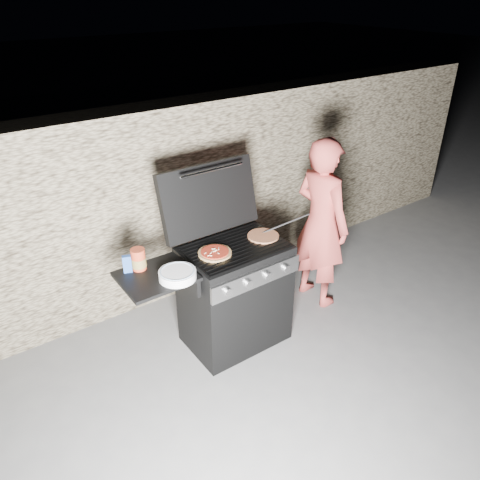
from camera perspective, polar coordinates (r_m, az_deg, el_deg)
ground at (r=4.13m, az=-0.58°, el=-11.80°), size 50.00×50.00×0.00m
stone_wall at (r=4.41m, az=-8.46°, el=4.68°), size 8.00×0.35×1.80m
gas_grill at (r=3.74m, az=-3.79°, el=-7.94°), size 1.34×0.79×0.91m
pizza_topped at (r=3.49m, az=-3.09°, el=-1.54°), size 0.33×0.33×0.03m
pizza_plain at (r=3.73m, az=2.83°, el=0.51°), size 0.28×0.28×0.01m
sauce_jar at (r=3.38m, az=-12.28°, el=-2.29°), size 0.13×0.13×0.16m
blue_carton at (r=3.36m, az=-13.59°, el=-2.86°), size 0.07×0.05×0.13m
plate_stack at (r=3.25m, az=-7.64°, el=-4.21°), size 0.34×0.34×0.06m
person at (r=4.26m, az=9.85°, el=2.01°), size 0.41×0.60×1.59m
tongs at (r=3.85m, az=5.51°, el=2.00°), size 0.46×0.09×0.09m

